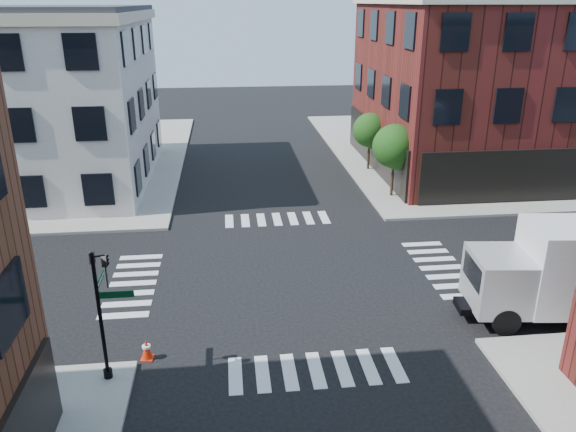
% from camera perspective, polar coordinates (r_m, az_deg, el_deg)
% --- Properties ---
extents(ground, '(120.00, 120.00, 0.00)m').
position_cam_1_polar(ground, '(25.44, 0.36, -6.06)').
color(ground, black).
rests_on(ground, ground).
extents(sidewalk_ne, '(30.00, 30.00, 0.15)m').
position_cam_1_polar(sidewalk_ne, '(50.84, 21.70, 6.45)').
color(sidewalk_ne, gray).
rests_on(sidewalk_ne, ground).
extents(building_ne, '(25.00, 16.00, 12.00)m').
position_cam_1_polar(building_ne, '(45.28, 25.04, 12.03)').
color(building_ne, '#451811').
rests_on(building_ne, ground).
extents(tree_near, '(2.69, 2.69, 4.49)m').
position_cam_1_polar(tree_near, '(35.07, 10.86, 6.75)').
color(tree_near, black).
rests_on(tree_near, ground).
extents(tree_far, '(2.43, 2.43, 4.07)m').
position_cam_1_polar(tree_far, '(40.75, 8.40, 8.46)').
color(tree_far, black).
rests_on(tree_far, ground).
extents(signal_pole, '(1.29, 1.24, 4.60)m').
position_cam_1_polar(signal_pole, '(18.50, -18.38, -8.28)').
color(signal_pole, black).
rests_on(signal_pole, ground).
extents(traffic_cone, '(0.46, 0.46, 0.76)m').
position_cam_1_polar(traffic_cone, '(20.41, -14.17, -13.03)').
color(traffic_cone, red).
rests_on(traffic_cone, ground).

